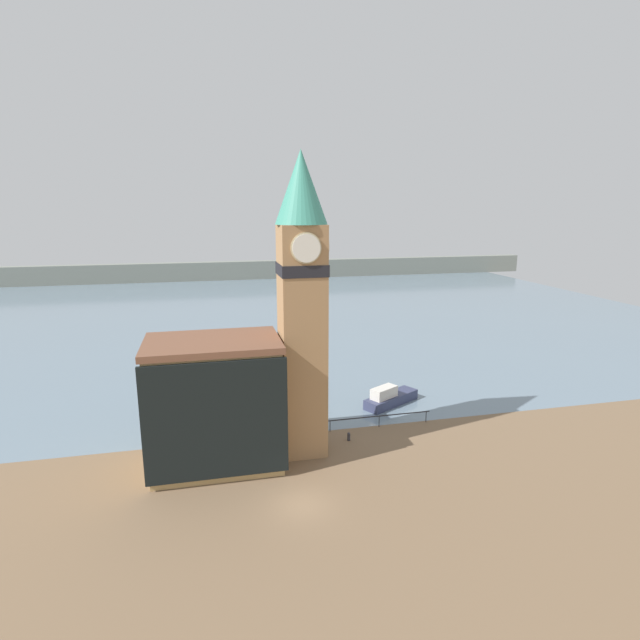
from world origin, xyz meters
The scene contains 8 objects.
ground_plane centered at (0.00, 0.00, 0.00)m, with size 160.00×160.00×0.00m, color brown.
water centered at (0.00, 70.75, 0.00)m, with size 160.00×120.00×0.00m.
far_shoreline centered at (0.00, 110.75, 2.50)m, with size 180.00×3.00×5.00m.
pier_railing centered at (9.23, 10.50, 0.95)m, with size 9.88×0.08×1.09m.
clock_tower centered at (1.58, 7.66, 12.68)m, with size 3.95×3.95×23.85m.
pier_building centered at (-5.38, 7.07, 5.03)m, with size 10.16×6.99×10.01m.
boat_near centered at (12.01, 15.22, 0.77)m, with size 6.52×4.75×2.10m.
mooring_bollard_near centered at (5.76, 8.49, 0.40)m, with size 0.28×0.28×0.73m.
Camera 1 is at (-5.58, -29.70, 19.68)m, focal length 28.00 mm.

